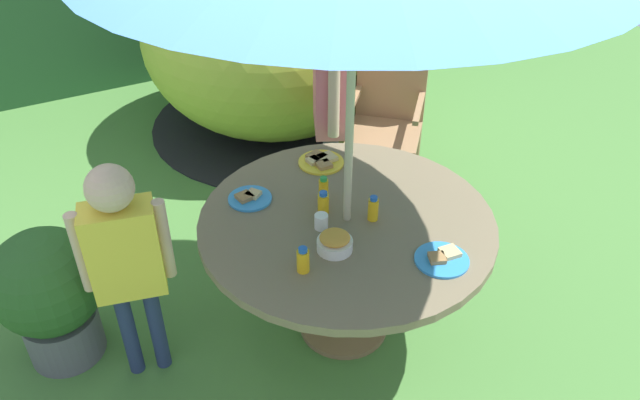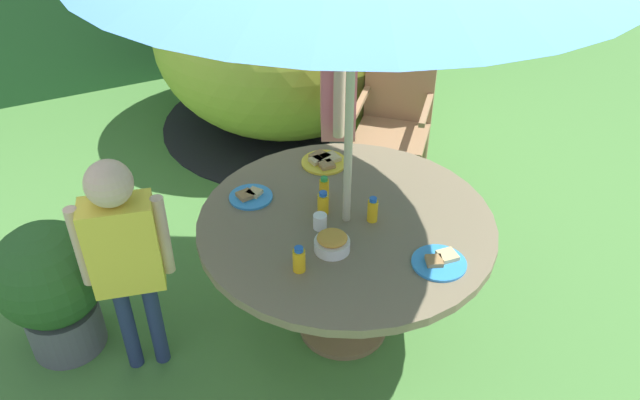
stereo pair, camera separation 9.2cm
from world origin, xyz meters
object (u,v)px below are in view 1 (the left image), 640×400
(child_in_pink_shirt, at_px, (331,87))
(juice_bottle_far_left, at_px, (324,189))
(dome_tent, at_px, (276,33))
(juice_bottle_near_right, at_px, (373,209))
(wooden_chair, at_px, (387,116))
(plate_back_edge, at_px, (250,198))
(garden_table, at_px, (346,235))
(snack_bowl, at_px, (335,242))
(cup_near, at_px, (321,221))
(child_in_yellow_shirt, at_px, (124,250))
(juice_bottle_far_right, at_px, (323,203))
(juice_bottle_center_front, at_px, (303,260))
(plate_near_left, at_px, (321,161))
(potted_plant, at_px, (50,292))
(plate_center_back, at_px, (442,259))

(child_in_pink_shirt, height_order, juice_bottle_far_left, child_in_pink_shirt)
(dome_tent, bearing_deg, juice_bottle_near_right, -119.65)
(wooden_chair, height_order, plate_back_edge, wooden_chair)
(garden_table, distance_m, dome_tent, 2.26)
(snack_bowl, relative_size, cup_near, 2.18)
(wooden_chair, xyz_separation_m, child_in_yellow_shirt, (-1.83, -0.78, 0.19))
(wooden_chair, distance_m, juice_bottle_far_right, 1.33)
(wooden_chair, relative_size, child_in_pink_shirt, 0.71)
(wooden_chair, height_order, juice_bottle_far_right, wooden_chair)
(juice_bottle_far_right, xyz_separation_m, cup_near, (-0.06, -0.10, -0.02))
(child_in_pink_shirt, distance_m, plate_back_edge, 0.98)
(dome_tent, height_order, snack_bowl, dome_tent)
(juice_bottle_near_right, height_order, juice_bottle_center_front, juice_bottle_near_right)
(dome_tent, distance_m, juice_bottle_center_front, 2.58)
(plate_near_left, height_order, cup_near, cup_near)
(wooden_chair, bearing_deg, child_in_yellow_shirt, -115.70)
(garden_table, relative_size, plate_back_edge, 6.53)
(wooden_chair, distance_m, juice_bottle_far_left, 1.23)
(potted_plant, distance_m, snack_bowl, 1.37)
(plate_back_edge, xyz_separation_m, juice_bottle_center_front, (0.00, -0.57, 0.05))
(juice_bottle_far_right, height_order, juice_bottle_center_front, juice_bottle_center_front)
(snack_bowl, bearing_deg, child_in_pink_shirt, 62.08)
(plate_near_left, relative_size, juice_bottle_center_front, 1.98)
(wooden_chair, xyz_separation_m, juice_bottle_far_left, (-0.90, -0.82, 0.22))
(juice_bottle_center_front, bearing_deg, cup_near, 47.48)
(snack_bowl, xyz_separation_m, juice_bottle_far_right, (0.08, 0.26, 0.01))
(plate_back_edge, relative_size, juice_bottle_center_front, 1.75)
(wooden_chair, relative_size, juice_bottle_far_right, 8.38)
(child_in_pink_shirt, bearing_deg, wooden_chair, 121.58)
(juice_bottle_center_front, bearing_deg, snack_bowl, 17.42)
(cup_near, bearing_deg, snack_bowl, -97.07)
(child_in_yellow_shirt, relative_size, plate_back_edge, 5.53)
(plate_back_edge, bearing_deg, cup_near, -60.44)
(potted_plant, bearing_deg, dome_tent, 40.77)
(juice_bottle_near_right, bearing_deg, snack_bowl, -157.24)
(juice_bottle_far_right, bearing_deg, wooden_chair, 43.74)
(plate_center_back, relative_size, plate_near_left, 0.98)
(snack_bowl, distance_m, juice_bottle_near_right, 0.28)
(plate_near_left, bearing_deg, plate_center_back, -84.21)
(juice_bottle_far_left, relative_size, cup_near, 1.82)
(plate_center_back, bearing_deg, cup_near, 128.60)
(child_in_yellow_shirt, relative_size, plate_center_back, 5.01)
(plate_near_left, height_order, juice_bottle_center_front, juice_bottle_center_front)
(dome_tent, distance_m, cup_near, 2.30)
(child_in_yellow_shirt, height_order, juice_bottle_far_left, child_in_yellow_shirt)
(child_in_pink_shirt, distance_m, juice_bottle_center_front, 1.40)
(potted_plant, height_order, juice_bottle_far_left, juice_bottle_far_left)
(child_in_pink_shirt, bearing_deg, dome_tent, -164.83)
(snack_bowl, distance_m, juice_bottle_center_front, 0.19)
(plate_center_back, bearing_deg, garden_table, 115.59)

